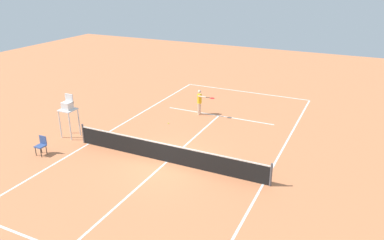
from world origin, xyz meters
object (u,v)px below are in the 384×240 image
at_px(player_serving, 200,100).
at_px(courtside_chair_near, 41,145).
at_px(umpire_chair, 68,109).
at_px(tennis_ball, 168,123).

bearing_deg(player_serving, courtside_chair_near, -28.27).
xyz_separation_m(umpire_chair, courtside_chair_near, (-0.23, 2.30, -1.07)).
height_order(player_serving, umpire_chair, umpire_chair).
height_order(player_serving, tennis_ball, player_serving).
xyz_separation_m(player_serving, tennis_ball, (1.06, 2.27, -0.93)).
distance_m(player_serving, tennis_ball, 2.67).
relative_size(tennis_ball, umpire_chair, 0.03).
bearing_deg(umpire_chair, courtside_chair_near, 95.82).
relative_size(tennis_ball, courtside_chair_near, 0.07).
distance_m(player_serving, courtside_chair_near, 9.75).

